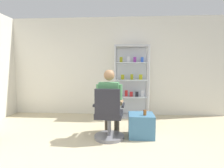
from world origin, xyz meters
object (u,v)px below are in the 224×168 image
seated_shopkeeper (110,100)px  tea_glass (145,113)px  storage_crate (141,125)px  office_chair (109,119)px  display_cabinet_main (131,81)px

seated_shopkeeper → tea_glass: 0.70m
seated_shopkeeper → storage_crate: bearing=3.1°
storage_crate → seated_shopkeeper: bearing=-176.9°
office_chair → storage_crate: size_ratio=2.01×
seated_shopkeeper → storage_crate: (0.60, 0.03, -0.49)m
office_chair → seated_shopkeeper: (0.01, 0.16, 0.32)m
display_cabinet_main → office_chair: display_cabinet_main is taller
tea_glass → display_cabinet_main: bearing=97.3°
seated_shopkeeper → tea_glass: bearing=-4.6°
office_chair → storage_crate: office_chair is taller
display_cabinet_main → seated_shopkeeper: 1.60m
display_cabinet_main → storage_crate: bearing=-84.6°
office_chair → tea_glass: 0.68m
office_chair → tea_glass: office_chair is taller
office_chair → tea_glass: size_ratio=9.45×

